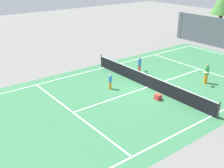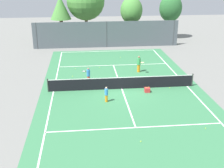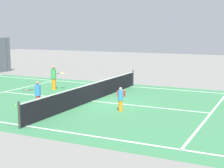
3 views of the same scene
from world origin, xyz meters
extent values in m
plane|color=slate|center=(0.00, 0.00, 0.00)|extent=(80.00, 80.00, 0.00)
cube|color=#387A4C|center=(0.00, 0.00, 0.00)|extent=(13.00, 25.00, 0.00)
cube|color=white|center=(-5.50, 0.00, 0.01)|extent=(0.10, 24.00, 0.01)
cube|color=white|center=(5.50, 0.00, 0.01)|extent=(0.10, 24.00, 0.01)
cube|color=white|center=(0.00, -6.40, 0.01)|extent=(11.00, 0.10, 0.01)
cube|color=white|center=(0.00, 6.40, 0.01)|extent=(11.00, 0.10, 0.01)
cube|color=white|center=(0.00, 0.00, 0.01)|extent=(0.10, 12.80, 0.01)
cylinder|color=#333833|center=(-5.90, 0.00, 0.55)|extent=(0.10, 0.10, 1.10)
cylinder|color=#333833|center=(5.90, 0.00, 0.55)|extent=(0.10, 0.10, 1.10)
cube|color=black|center=(0.00, 0.00, 0.47)|extent=(11.80, 0.03, 0.95)
cube|color=white|center=(0.00, 0.00, 0.97)|extent=(11.80, 0.04, 0.05)
cylinder|color=#3F4447|center=(8.50, 14.00, 1.60)|extent=(0.12, 0.12, 3.20)
cylinder|color=#E54C3F|center=(-2.65, 1.62, 0.32)|extent=(0.23, 0.23, 0.64)
cylinder|color=#388CD8|center=(-2.65, 1.62, 0.91)|extent=(0.29, 0.29, 0.56)
sphere|color=#A37556|center=(-2.65, 1.62, 1.28)|extent=(0.17, 0.17, 0.17)
cylinder|color=black|center=(-2.85, 1.84, 0.94)|extent=(0.16, 0.17, 0.03)
torus|color=black|center=(-3.02, 2.02, 0.94)|extent=(0.47, 0.47, 0.03)
cylinder|color=silver|center=(-3.02, 2.02, 0.94)|extent=(0.39, 0.39, 0.00)
cylinder|color=orange|center=(-1.47, -2.39, 0.27)|extent=(0.20, 0.20, 0.55)
cylinder|color=#388CD8|center=(-1.47, -2.39, 0.78)|extent=(0.25, 0.25, 0.48)
sphere|color=beige|center=(-1.47, -2.39, 1.10)|extent=(0.15, 0.15, 0.15)
cylinder|color=orange|center=(2.16, 4.09, 0.36)|extent=(0.27, 0.27, 0.73)
cylinder|color=#3FA559|center=(2.16, 4.09, 1.05)|extent=(0.33, 0.33, 0.64)
sphere|color=#A37556|center=(2.16, 4.09, 1.47)|extent=(0.20, 0.20, 0.20)
cylinder|color=black|center=(2.30, 3.80, 1.08)|extent=(0.11, 0.19, 0.03)
torus|color=yellow|center=(2.40, 3.58, 1.08)|extent=(0.44, 0.44, 0.03)
cylinder|color=silver|center=(2.40, 3.58, 1.08)|extent=(0.37, 0.37, 0.00)
cube|color=red|center=(1.92, -0.89, 0.18)|extent=(0.41, 0.37, 0.36)
sphere|color=#CCE533|center=(1.83, -0.89, 0.39)|extent=(0.07, 0.07, 0.07)
sphere|color=#CCE533|center=(2.00, -0.84, 0.39)|extent=(0.07, 0.07, 0.07)
sphere|color=#CCE533|center=(-2.75, 3.02, 0.03)|extent=(0.07, 0.07, 0.07)
sphere|color=#CCE533|center=(3.93, -0.23, 0.03)|extent=(0.07, 0.07, 0.07)
sphere|color=#CCE533|center=(4.65, 0.58, 0.03)|extent=(0.07, 0.07, 0.07)
camera|label=1|loc=(13.43, -13.72, 8.34)|focal=44.53mm
camera|label=2|loc=(-3.12, -22.17, 9.09)|focal=47.49mm
camera|label=3|loc=(-16.02, -8.97, 3.85)|focal=54.36mm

